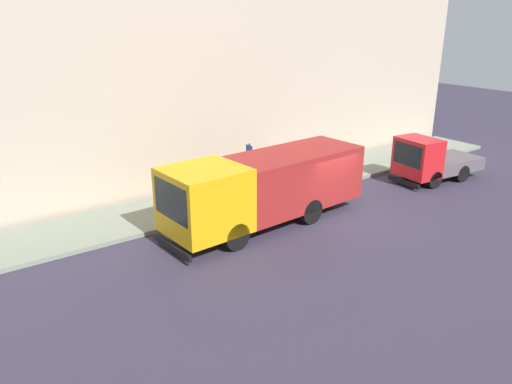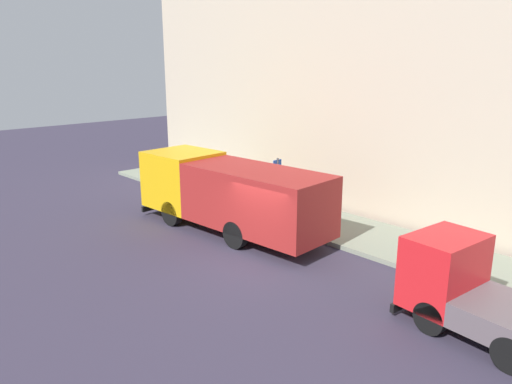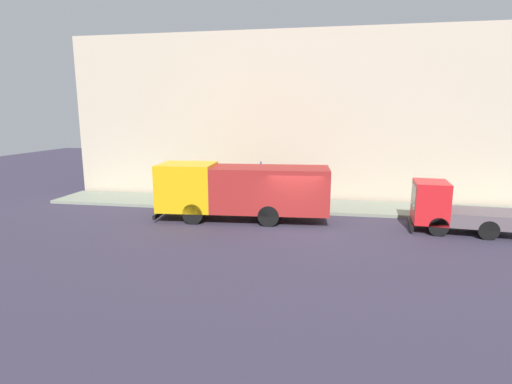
{
  "view_description": "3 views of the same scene",
  "coord_description": "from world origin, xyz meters",
  "px_view_note": "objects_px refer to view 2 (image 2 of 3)",
  "views": [
    {
      "loc": [
        -13.11,
        13.5,
        7.85
      ],
      "look_at": [
        1.46,
        3.18,
        1.39
      ],
      "focal_mm": 34.5,
      "sensor_mm": 36.0,
      "label": 1
    },
    {
      "loc": [
        -10.4,
        -11.32,
        6.55
      ],
      "look_at": [
        1.76,
        1.7,
        1.76
      ],
      "focal_mm": 34.44,
      "sensor_mm": 36.0,
      "label": 2
    },
    {
      "loc": [
        -17.97,
        -1.37,
        5.28
      ],
      "look_at": [
        0.66,
        1.95,
        1.6
      ],
      "focal_mm": 28.0,
      "sensor_mm": 36.0,
      "label": 3
    }
  ],
  "objects_px": {
    "pedestrian_walking": "(308,192)",
    "pedestrian_third": "(308,191)",
    "traffic_cone_orange": "(225,195)",
    "street_sign_post": "(277,184)",
    "small_flatbed_truck": "(477,294)",
    "large_utility_truck": "(229,192)",
    "pedestrian_standing": "(239,188)"
  },
  "relations": [
    {
      "from": "large_utility_truck",
      "to": "pedestrian_walking",
      "type": "xyz_separation_m",
      "value": [
        3.85,
        -0.69,
        -0.55
      ]
    },
    {
      "from": "pedestrian_standing",
      "to": "traffic_cone_orange",
      "type": "bearing_deg",
      "value": -74.13
    },
    {
      "from": "pedestrian_third",
      "to": "traffic_cone_orange",
      "type": "distance_m",
      "value": 3.95
    },
    {
      "from": "large_utility_truck",
      "to": "pedestrian_walking",
      "type": "relative_size",
      "value": 5.29
    },
    {
      "from": "small_flatbed_truck",
      "to": "pedestrian_standing",
      "type": "xyz_separation_m",
      "value": [
        2.44,
        11.66,
        0.02
      ]
    },
    {
      "from": "small_flatbed_truck",
      "to": "pedestrian_standing",
      "type": "relative_size",
      "value": 2.83
    },
    {
      "from": "pedestrian_walking",
      "to": "traffic_cone_orange",
      "type": "xyz_separation_m",
      "value": [
        -1.82,
        3.47,
        -0.51
      ]
    },
    {
      "from": "large_utility_truck",
      "to": "traffic_cone_orange",
      "type": "xyz_separation_m",
      "value": [
        2.03,
        2.78,
        -1.07
      ]
    },
    {
      "from": "large_utility_truck",
      "to": "pedestrian_standing",
      "type": "relative_size",
      "value": 5.15
    },
    {
      "from": "pedestrian_standing",
      "to": "traffic_cone_orange",
      "type": "height_order",
      "value": "pedestrian_standing"
    },
    {
      "from": "large_utility_truck",
      "to": "small_flatbed_truck",
      "type": "height_order",
      "value": "large_utility_truck"
    },
    {
      "from": "large_utility_truck",
      "to": "traffic_cone_orange",
      "type": "relative_size",
      "value": 11.91
    },
    {
      "from": "small_flatbed_truck",
      "to": "large_utility_truck",
      "type": "bearing_deg",
      "value": 93.07
    },
    {
      "from": "traffic_cone_orange",
      "to": "street_sign_post",
      "type": "distance_m",
      "value": 3.62
    },
    {
      "from": "large_utility_truck",
      "to": "pedestrian_third",
      "type": "height_order",
      "value": "large_utility_truck"
    },
    {
      "from": "pedestrian_walking",
      "to": "pedestrian_third",
      "type": "distance_m",
      "value": 0.06
    },
    {
      "from": "small_flatbed_truck",
      "to": "street_sign_post",
      "type": "xyz_separation_m",
      "value": [
        2.4,
        9.22,
        0.66
      ]
    },
    {
      "from": "pedestrian_walking",
      "to": "street_sign_post",
      "type": "relative_size",
      "value": 0.64
    },
    {
      "from": "street_sign_post",
      "to": "pedestrian_standing",
      "type": "bearing_deg",
      "value": 89.21
    },
    {
      "from": "pedestrian_standing",
      "to": "street_sign_post",
      "type": "distance_m",
      "value": 2.52
    },
    {
      "from": "small_flatbed_truck",
      "to": "pedestrian_third",
      "type": "relative_size",
      "value": 2.79
    },
    {
      "from": "pedestrian_third",
      "to": "small_flatbed_truck",
      "type": "bearing_deg",
      "value": -179.59
    },
    {
      "from": "large_utility_truck",
      "to": "pedestrian_standing",
      "type": "bearing_deg",
      "value": 37.5
    },
    {
      "from": "small_flatbed_truck",
      "to": "traffic_cone_orange",
      "type": "height_order",
      "value": "small_flatbed_truck"
    },
    {
      "from": "large_utility_truck",
      "to": "traffic_cone_orange",
      "type": "distance_m",
      "value": 3.6
    },
    {
      "from": "street_sign_post",
      "to": "small_flatbed_truck",
      "type": "bearing_deg",
      "value": -104.62
    },
    {
      "from": "pedestrian_third",
      "to": "street_sign_post",
      "type": "bearing_deg",
      "value": 113.03
    },
    {
      "from": "small_flatbed_truck",
      "to": "pedestrian_walking",
      "type": "xyz_separation_m",
      "value": [
        4.25,
        9.17,
        0.01
      ]
    },
    {
      "from": "large_utility_truck",
      "to": "pedestrian_standing",
      "type": "distance_m",
      "value": 2.77
    },
    {
      "from": "pedestrian_third",
      "to": "pedestrian_walking",
      "type": "bearing_deg",
      "value": -37.69
    },
    {
      "from": "pedestrian_third",
      "to": "traffic_cone_orange",
      "type": "xyz_separation_m",
      "value": [
        -1.78,
        3.49,
        -0.55
      ]
    },
    {
      "from": "traffic_cone_orange",
      "to": "pedestrian_third",
      "type": "bearing_deg",
      "value": -63.0
    }
  ]
}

